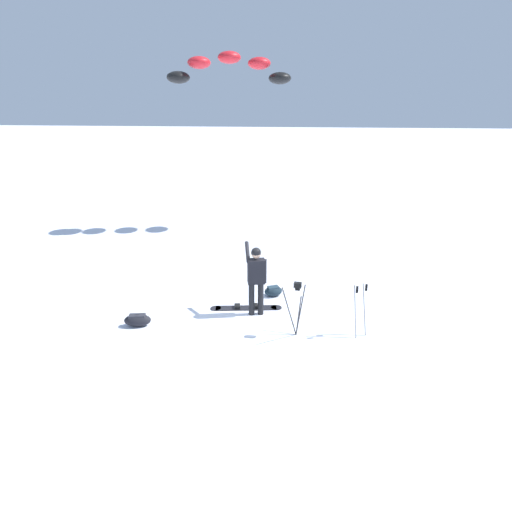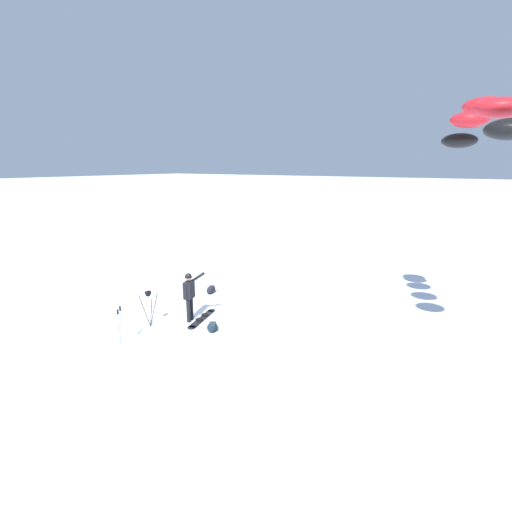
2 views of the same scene
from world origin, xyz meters
TOP-DOWN VIEW (x-y plane):
  - ground_plane at (0.00, 0.00)m, footprint 300.00×300.00m
  - snowboarder at (0.58, -0.22)m, footprint 0.63×0.62m
  - snowboard at (0.82, 0.09)m, footprint 0.65×1.74m
  - traction_kite at (8.28, 2.55)m, footprint 2.46×4.82m
  - gear_bag_large at (1.72, -0.43)m, footprint 0.53×0.58m
  - camera_tripod at (-0.21, -1.29)m, footprint 0.67×0.50m
  - gear_bag_small at (-0.61, 2.29)m, footprint 0.45×0.66m
  - ski_poles at (0.08, -2.63)m, footprint 0.33×0.35m

SIDE VIEW (x-z plane):
  - ground_plane at x=0.00m, z-range 0.00..0.00m
  - snowboard at x=0.82m, z-range -0.03..0.07m
  - gear_bag_large at x=1.72m, z-range 0.01..0.28m
  - gear_bag_small at x=-0.61m, z-range 0.01..0.30m
  - ski_poles at x=0.08m, z-range 0.19..1.36m
  - camera_tripod at x=-0.21m, z-range 0.27..1.51m
  - snowboarder at x=0.58m, z-range 0.17..1.90m
  - traction_kite at x=8.28m, z-range 5.69..6.84m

